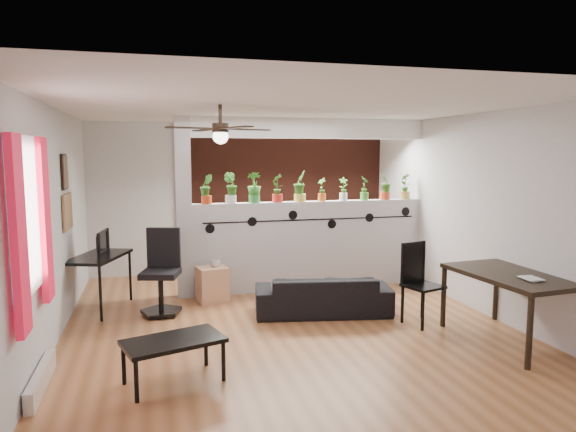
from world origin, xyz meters
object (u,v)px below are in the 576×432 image
(potted_plant_9, at_px, (405,185))
(coffee_table, at_px, (173,344))
(potted_plant_4, at_px, (300,185))
(potted_plant_7, at_px, (364,187))
(potted_plant_6, at_px, (343,188))
(computer_desk, at_px, (99,260))
(potted_plant_1, at_px, (231,187))
(potted_plant_5, at_px, (322,189))
(cube_shelf, at_px, (212,284))
(potted_plant_0, at_px, (206,188))
(potted_plant_3, at_px, (277,187))
(office_chair, at_px, (162,277))
(sofa, at_px, (323,295))
(dining_table, at_px, (512,280))
(cup, at_px, (215,263))
(folding_chair, at_px, (418,276))
(potted_plant_2, at_px, (254,186))
(potted_plant_8, at_px, (385,185))
(ceiling_fan, at_px, (220,131))

(potted_plant_9, relative_size, coffee_table, 0.43)
(potted_plant_4, relative_size, potted_plant_7, 1.28)
(potted_plant_4, xyz_separation_m, potted_plant_6, (0.70, 0.00, -0.06))
(computer_desk, bearing_deg, potted_plant_1, 11.15)
(potted_plant_5, xyz_separation_m, cube_shelf, (-1.73, -0.34, -1.30))
(potted_plant_4, xyz_separation_m, potted_plant_9, (1.76, 0.00, -0.03))
(potted_plant_0, relative_size, potted_plant_1, 0.94)
(potted_plant_3, distance_m, office_chair, 2.17)
(potted_plant_0, xyz_separation_m, computer_desk, (-1.47, -0.36, -0.91))
(sofa, bearing_deg, dining_table, 148.98)
(potted_plant_1, height_order, cup, potted_plant_1)
(potted_plant_1, distance_m, cup, 1.14)
(potted_plant_1, distance_m, office_chair, 1.68)
(computer_desk, relative_size, folding_chair, 1.15)
(potted_plant_4, bearing_deg, coffee_table, -125.15)
(potted_plant_0, xyz_separation_m, potted_plant_4, (1.40, -0.00, 0.02))
(cup, bearing_deg, potted_plant_2, 28.32)
(potted_plant_0, distance_m, potted_plant_5, 1.76)
(potted_plant_2, xyz_separation_m, dining_table, (2.33, -2.76, -0.90))
(potted_plant_0, distance_m, potted_plant_8, 2.81)
(potted_plant_6, relative_size, office_chair, 0.33)
(potted_plant_6, distance_m, coffee_table, 4.13)
(potted_plant_0, bearing_deg, ceiling_fan, -90.64)
(potted_plant_1, relative_size, office_chair, 0.42)
(potted_plant_8, height_order, cup, potted_plant_8)
(office_chair, bearing_deg, potted_plant_3, 23.06)
(sofa, distance_m, cube_shelf, 1.62)
(potted_plant_5, xyz_separation_m, potted_plant_8, (1.05, 0.00, 0.04))
(office_chair, bearing_deg, cup, 27.95)
(potted_plant_9, bearing_deg, potted_plant_7, -180.00)
(office_chair, xyz_separation_m, coffee_table, (0.06, -2.13, -0.12))
(ceiling_fan, height_order, potted_plant_5, ceiling_fan)
(cup, bearing_deg, potted_plant_4, 14.31)
(potted_plant_6, height_order, cube_shelf, potted_plant_6)
(potted_plant_9, bearing_deg, potted_plant_3, 180.00)
(potted_plant_7, bearing_deg, potted_plant_4, 180.00)
(sofa, distance_m, folding_chair, 1.24)
(potted_plant_9, distance_m, coffee_table, 4.89)
(cube_shelf, bearing_deg, potted_plant_8, -3.87)
(ceiling_fan, distance_m, cup, 2.30)
(sofa, height_order, office_chair, office_chair)
(potted_plant_4, bearing_deg, potted_plant_5, -0.00)
(potted_plant_8, distance_m, cup, 2.95)
(potted_plant_2, height_order, potted_plant_5, potted_plant_2)
(potted_plant_1, distance_m, potted_plant_9, 2.81)
(ceiling_fan, relative_size, cube_shelf, 2.44)
(cube_shelf, bearing_deg, potted_plant_1, 35.03)
(computer_desk, bearing_deg, potted_plant_9, 4.43)
(sofa, xyz_separation_m, office_chair, (-2.02, 0.54, 0.24))
(ceiling_fan, relative_size, computer_desk, 1.05)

